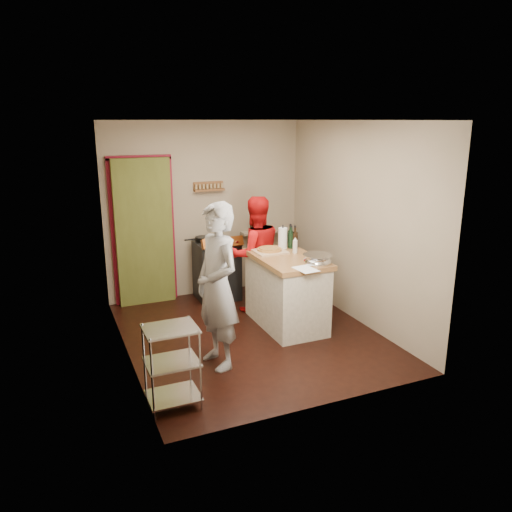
{
  "coord_description": "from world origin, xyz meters",
  "views": [
    {
      "loc": [
        -2.2,
        -5.34,
        2.61
      ],
      "look_at": [
        0.08,
        0.0,
        1.01
      ],
      "focal_mm": 35.0,
      "sensor_mm": 36.0,
      "label": 1
    }
  ],
  "objects_px": {
    "stove": "(217,269)",
    "person_red": "(255,255)",
    "wire_shelving": "(172,363)",
    "island": "(287,289)",
    "person_stripe": "(217,287)"
  },
  "relations": [
    {
      "from": "wire_shelving",
      "to": "person_stripe",
      "type": "relative_size",
      "value": 0.44
    },
    {
      "from": "person_stripe",
      "to": "wire_shelving",
      "type": "bearing_deg",
      "value": -57.62
    },
    {
      "from": "person_red",
      "to": "stove",
      "type": "bearing_deg",
      "value": -60.26
    },
    {
      "from": "stove",
      "to": "person_red",
      "type": "xyz_separation_m",
      "value": [
        0.34,
        -0.66,
        0.36
      ]
    },
    {
      "from": "island",
      "to": "stove",
      "type": "bearing_deg",
      "value": 110.74
    },
    {
      "from": "person_stripe",
      "to": "stove",
      "type": "bearing_deg",
      "value": 151.18
    },
    {
      "from": "wire_shelving",
      "to": "person_red",
      "type": "distance_m",
      "value": 2.6
    },
    {
      "from": "wire_shelving",
      "to": "island",
      "type": "relative_size",
      "value": 0.59
    },
    {
      "from": "stove",
      "to": "person_stripe",
      "type": "bearing_deg",
      "value": -108.34
    },
    {
      "from": "stove",
      "to": "person_red",
      "type": "distance_m",
      "value": 0.83
    },
    {
      "from": "wire_shelving",
      "to": "person_red",
      "type": "bearing_deg",
      "value": 49.6
    },
    {
      "from": "wire_shelving",
      "to": "person_red",
      "type": "height_order",
      "value": "person_red"
    },
    {
      "from": "stove",
      "to": "person_red",
      "type": "relative_size",
      "value": 0.62
    },
    {
      "from": "person_stripe",
      "to": "person_red",
      "type": "distance_m",
      "value": 1.68
    },
    {
      "from": "island",
      "to": "wire_shelving",
      "type": "bearing_deg",
      "value": -144.61
    }
  ]
}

